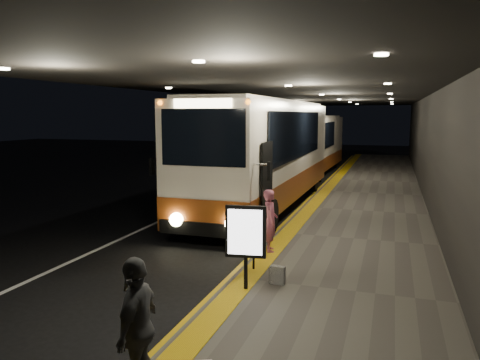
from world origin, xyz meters
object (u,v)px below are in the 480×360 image
Objects in this scene: passenger_waiting_grey at (137,327)px; stanchion_post at (254,244)px; coach_main at (266,158)px; info_sign at (246,233)px; bag_polka at (277,275)px; passenger_boarding at (270,221)px; coach_second at (311,147)px.

passenger_waiting_grey is 5.04m from stanchion_post.
coach_main is 13.05m from passenger_waiting_grey.
passenger_waiting_grey is 1.54× the size of stanchion_post.
passenger_waiting_grey reaches higher than info_sign.
info_sign is at bearing -137.21° from bag_polka.
info_sign is at bearing 168.85° from passenger_waiting_grey.
info_sign is at bearing -76.91° from coach_main.
stanchion_post is (0.01, -1.50, -0.22)m from passenger_boarding.
coach_main is 7.62× the size of info_sign.
passenger_boarding is 2.75m from info_sign.
info_sign is (-0.53, -0.50, 0.96)m from bag_polka.
stanchion_post is (-0.19, 1.22, -0.57)m from info_sign.
coach_second is at bearing -13.94° from passenger_boarding.
passenger_boarding is at bearing 86.46° from info_sign.
passenger_waiting_grey is at bearing -84.07° from coach_second.
coach_main is 1.18× the size of coach_second.
passenger_boarding is 0.94× the size of info_sign.
bag_polka is 1.21m from info_sign.
coach_main is at bearing 106.56° from bag_polka.
coach_main is at bearing 179.89° from passenger_waiting_grey.
coach_main reaches higher than stanchion_post.
info_sign is (2.02, -9.08, -0.64)m from coach_main.
coach_second reaches higher than stanchion_post.
info_sign is at bearing 164.13° from passenger_boarding.
coach_second is 6.17× the size of passenger_waiting_grey.
stanchion_post is at bearing 160.13° from passenger_boarding.
coach_main is 7.29× the size of passenger_waiting_grey.
stanchion_post is (0.01, 5.03, -0.31)m from passenger_waiting_grey.
stanchion_post is at bearing 135.06° from bag_polka.
coach_second is at bearing 88.13° from info_sign.
coach_second reaches higher than passenger_boarding.
info_sign reaches higher than stanchion_post.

